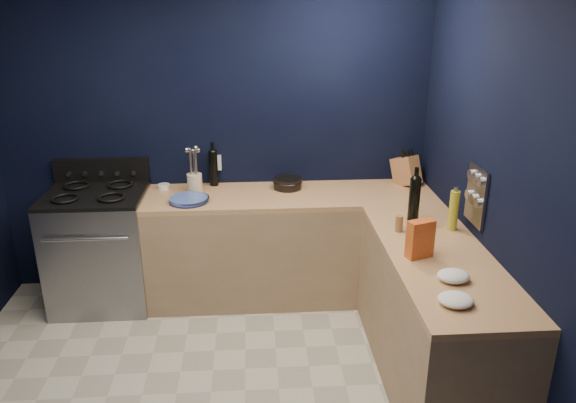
{
  "coord_description": "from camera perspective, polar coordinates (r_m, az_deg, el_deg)",
  "views": [
    {
      "loc": [
        0.3,
        -2.71,
        2.41
      ],
      "look_at": [
        0.55,
        1.0,
        1.0
      ],
      "focal_mm": 34.59,
      "sensor_mm": 36.0,
      "label": 1
    }
  ],
  "objects": [
    {
      "name": "wall_back",
      "position": [
        4.61,
        -7.54,
        6.67
      ],
      "size": [
        3.5,
        0.02,
        2.6
      ],
      "primitive_type": "cube",
      "color": "black",
      "rests_on": "ground"
    },
    {
      "name": "wall_right",
      "position": [
        3.27,
        22.97,
        -0.76
      ],
      "size": [
        0.02,
        3.5,
        2.6
      ],
      "primitive_type": "cube",
      "color": "black",
      "rests_on": "ground"
    },
    {
      "name": "cab_back",
      "position": [
        4.6,
        0.25,
        -4.72
      ],
      "size": [
        2.3,
        0.63,
        0.86
      ],
      "primitive_type": "cube",
      "color": "#9E8060",
      "rests_on": "floor"
    },
    {
      "name": "top_back",
      "position": [
        4.42,
        0.26,
        0.55
      ],
      "size": [
        2.3,
        0.63,
        0.04
      ],
      "primitive_type": "cube",
      "color": "#96653E",
      "rests_on": "cab_back"
    },
    {
      "name": "cab_right",
      "position": [
        3.76,
        14.66,
        -11.73
      ],
      "size": [
        0.63,
        1.67,
        0.86
      ],
      "primitive_type": "cube",
      "color": "#9E8060",
      "rests_on": "floor"
    },
    {
      "name": "top_right",
      "position": [
        3.55,
        15.31,
        -5.56
      ],
      "size": [
        0.63,
        1.67,
        0.04
      ],
      "primitive_type": "cube",
      "color": "#96653E",
      "rests_on": "cab_right"
    },
    {
      "name": "gas_range",
      "position": [
        4.72,
        -18.65,
        -4.77
      ],
      "size": [
        0.76,
        0.66,
        0.92
      ],
      "primitive_type": "cube",
      "color": "gray",
      "rests_on": "floor"
    },
    {
      "name": "oven_door",
      "position": [
        4.46,
        -19.59,
        -6.61
      ],
      "size": [
        0.59,
        0.02,
        0.42
      ],
      "primitive_type": "cube",
      "color": "black",
      "rests_on": "gas_range"
    },
    {
      "name": "cooktop",
      "position": [
        4.55,
        -19.33,
        0.65
      ],
      "size": [
        0.76,
        0.66,
        0.03
      ],
      "primitive_type": "cube",
      "color": "black",
      "rests_on": "gas_range"
    },
    {
      "name": "backguard",
      "position": [
        4.79,
        -18.6,
        3.06
      ],
      "size": [
        0.76,
        0.06,
        0.2
      ],
      "primitive_type": "cube",
      "color": "black",
      "rests_on": "gas_range"
    },
    {
      "name": "spice_panel",
      "position": [
        3.76,
        18.8,
        0.58
      ],
      "size": [
        0.02,
        0.28,
        0.38
      ],
      "primitive_type": "cube",
      "color": "gray",
      "rests_on": "wall_right"
    },
    {
      "name": "wall_outlet",
      "position": [
        4.65,
        -7.43,
        3.98
      ],
      "size": [
        0.09,
        0.02,
        0.13
      ],
      "primitive_type": "cube",
      "color": "white",
      "rests_on": "wall_back"
    },
    {
      "name": "plate_stack",
      "position": [
        4.31,
        -10.19,
        0.18
      ],
      "size": [
        0.3,
        0.3,
        0.04
      ],
      "primitive_type": "cylinder",
      "rotation": [
        0.0,
        0.0,
        -0.04
      ],
      "color": "#3B5DAB",
      "rests_on": "top_back"
    },
    {
      "name": "ramekin",
      "position": [
        4.64,
        -12.64,
        1.52
      ],
      "size": [
        0.13,
        0.13,
        0.04
      ],
      "primitive_type": "cylinder",
      "rotation": [
        0.0,
        0.0,
        0.41
      ],
      "color": "white",
      "rests_on": "top_back"
    },
    {
      "name": "utensil_crock",
      "position": [
        4.5,
        -9.57,
        1.89
      ],
      "size": [
        0.15,
        0.15,
        0.15
      ],
      "primitive_type": "cylinder",
      "rotation": [
        0.0,
        0.0,
        0.3
      ],
      "color": "beige",
      "rests_on": "top_back"
    },
    {
      "name": "wine_bottle_back",
      "position": [
        4.61,
        -7.66,
        3.38
      ],
      "size": [
        0.08,
        0.08,
        0.29
      ],
      "primitive_type": "cylinder",
      "rotation": [
        0.0,
        0.0,
        0.07
      ],
      "color": "black",
      "rests_on": "top_back"
    },
    {
      "name": "lemon_basket",
      "position": [
        4.53,
        -0.05,
        1.89
      ],
      "size": [
        0.3,
        0.3,
        0.09
      ],
      "primitive_type": "cylinder",
      "rotation": [
        0.0,
        0.0,
        0.43
      ],
      "color": "black",
      "rests_on": "top_back"
    },
    {
      "name": "knife_block",
      "position": [
        4.71,
        12.04,
        3.11
      ],
      "size": [
        0.25,
        0.3,
        0.29
      ],
      "primitive_type": "cube",
      "rotation": [
        -0.31,
        0.0,
        0.57
      ],
      "color": "#966035",
      "rests_on": "top_back"
    },
    {
      "name": "wine_bottle_right",
      "position": [
        3.93,
        12.85,
        0.12
      ],
      "size": [
        0.08,
        0.08,
        0.31
      ],
      "primitive_type": "cylinder",
      "rotation": [
        0.0,
        0.0,
        -0.01
      ],
      "color": "black",
      "rests_on": "top_right"
    },
    {
      "name": "oil_bottle",
      "position": [
        3.87,
        16.65,
        -0.91
      ],
      "size": [
        0.08,
        0.08,
        0.28
      ],
      "primitive_type": "cylinder",
      "rotation": [
        0.0,
        0.0,
        -0.4
      ],
      "color": "#ABA327",
      "rests_on": "top_right"
    },
    {
      "name": "spice_jar_near",
      "position": [
        3.78,
        11.35,
        -2.24
      ],
      "size": [
        0.06,
        0.06,
        0.11
      ],
      "primitive_type": "cylinder",
      "rotation": [
        0.0,
        0.0,
        -0.29
      ],
      "color": "olive",
      "rests_on": "top_right"
    },
    {
      "name": "spice_jar_far",
      "position": [
        3.8,
        13.54,
        -2.45
      ],
      "size": [
        0.06,
        0.06,
        0.1
      ],
      "primitive_type": "cylinder",
      "rotation": [
        0.0,
        0.0,
        0.43
      ],
      "color": "olive",
      "rests_on": "top_right"
    },
    {
      "name": "crouton_bag",
      "position": [
        3.43,
        13.43,
        -3.77
      ],
      "size": [
        0.18,
        0.12,
        0.24
      ],
      "primitive_type": "cube",
      "rotation": [
        0.0,
        0.0,
        0.34
      ],
      "color": "#A51924",
      "rests_on": "top_right"
    },
    {
      "name": "towel_front",
      "position": [
        3.23,
        16.63,
        -7.34
      ],
      "size": [
        0.22,
        0.2,
        0.06
      ],
      "primitive_type": "ellipsoid",
      "rotation": [
        0.0,
        0.0,
        -0.3
      ],
      "color": "white",
      "rests_on": "top_right"
    },
    {
      "name": "towel_end",
      "position": [
        3.01,
        16.85,
        -9.64
      ],
      "size": [
        0.19,
        0.17,
        0.06
      ],
      "primitive_type": "ellipsoid",
      "rotation": [
        0.0,
        0.0,
        0.03
      ],
      "color": "white",
      "rests_on": "top_right"
    }
  ]
}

